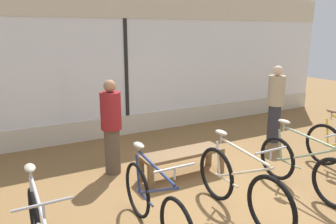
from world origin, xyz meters
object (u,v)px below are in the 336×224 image
bicycle_center (240,186)px  customer_by_window (275,103)px  bicycle_left (154,205)px  bicycle_right (303,167)px  customer_near_rack (111,126)px  display_bench (182,156)px

bicycle_center → customer_by_window: size_ratio=1.09×
bicycle_left → customer_by_window: size_ratio=1.06×
bicycle_right → customer_near_rack: customer_near_rack is taller
bicycle_left → customer_by_window: 4.20m
bicycle_center → customer_by_window: (2.61, 1.94, 0.45)m
display_bench → customer_by_window: bearing=12.2°
bicycle_center → display_bench: bearing=91.4°
bicycle_right → bicycle_center: bearing=-177.3°
bicycle_center → bicycle_right: size_ratio=1.04×
bicycle_center → customer_near_rack: (-0.99, 2.04, 0.42)m
bicycle_left → bicycle_center: size_ratio=0.97×
bicycle_center → customer_near_rack: size_ratio=1.13×
bicycle_left → customer_near_rack: 1.97m
display_bench → bicycle_right: bearing=-45.6°
bicycle_right → bicycle_left: bearing=178.4°
display_bench → customer_by_window: 2.75m
bicycle_left → customer_by_window: customer_by_window is taller
customer_near_rack → bicycle_center: bearing=-64.2°
bicycle_right → customer_near_rack: bearing=138.4°
display_bench → bicycle_left: bearing=-132.1°
bicycle_center → bicycle_right: bicycle_center is taller
bicycle_left → bicycle_center: bearing=-6.2°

